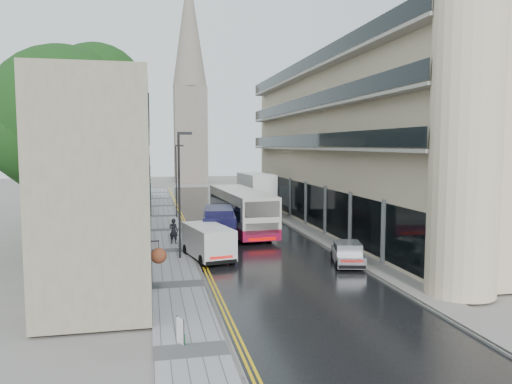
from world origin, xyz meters
name	(u,v)px	position (x,y,z in m)	size (l,w,h in m)	color
ground	(386,371)	(0.00, 0.00, 0.00)	(200.00, 200.00, 0.00)	slate
road	(237,228)	(0.00, 27.50, 0.01)	(9.00, 85.00, 0.02)	black
left_sidewalk	(167,230)	(-5.85, 27.50, 0.06)	(2.70, 85.00, 0.12)	gray
right_sidewalk	(298,226)	(5.40, 27.50, 0.06)	(1.80, 85.00, 0.12)	slate
old_shop_row	(122,158)	(-9.45, 30.00, 6.00)	(4.50, 56.00, 12.00)	gray
modern_block	(359,146)	(10.30, 26.00, 7.00)	(8.00, 40.00, 14.00)	beige
church_spire	(190,76)	(0.50, 82.00, 20.00)	(6.40, 6.40, 40.00)	gray
tree_near	(65,147)	(-12.50, 20.00, 6.95)	(10.56, 10.56, 13.89)	black
tree_far	(92,155)	(-12.20, 33.00, 6.23)	(9.24, 9.24, 12.46)	black
cream_bus	(235,217)	(-1.01, 22.43, 1.72)	(2.84, 12.49, 3.41)	beige
white_lorry	(249,196)	(2.16, 33.33, 2.15)	(2.43, 8.11, 4.26)	silver
silver_hatchback	(338,258)	(3.18, 12.32, 0.71)	(1.60, 3.66, 1.37)	#BCBBC0
white_van	(202,248)	(-4.30, 14.68, 1.10)	(2.04, 4.77, 2.16)	silver
navy_van	(204,230)	(-3.68, 19.09, 1.42)	(2.20, 5.50, 2.81)	black
pedestrian	(174,231)	(-5.62, 21.45, 1.02)	(0.66, 0.43, 1.80)	black
lamp_post_near	(179,196)	(-5.44, 16.79, 3.99)	(0.87, 0.19, 7.74)	black
lamp_post_far	(176,181)	(-4.70, 34.71, 3.60)	(0.78, 0.17, 6.97)	black
estate_sign	(180,331)	(-6.23, 3.30, 0.56)	(0.08, 0.53, 0.88)	white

